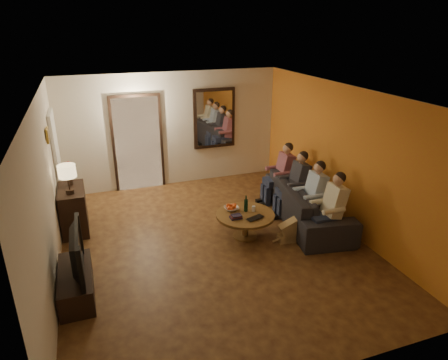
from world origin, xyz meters
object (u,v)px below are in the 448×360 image
object	(u,v)px
person_a	(330,212)
tv_stand	(76,283)
coffee_table	(245,225)
person_b	(312,198)
dog	(292,227)
person_c	(296,186)
table_lamp	(68,179)
bowl	(231,209)
tv	(71,252)
person_d	(282,176)
dresser	(74,209)
laptop	(257,219)
wine_bottle	(246,203)
sofa	(307,202)

from	to	relation	value
person_a	tv_stand	bearing A→B (deg)	-179.19
person_a	coffee_table	xyz separation A→B (m)	(-1.28, 0.68, -0.38)
person_a	person_b	bearing A→B (deg)	90.00
person_b	dog	xyz separation A→B (m)	(-0.56, -0.34, -0.32)
person_c	dog	size ratio (longest dim) A/B	2.14
person_a	dog	size ratio (longest dim) A/B	2.14
table_lamp	person_b	distance (m)	4.34
person_b	person_a	bearing A→B (deg)	-90.00
bowl	tv	bearing A→B (deg)	-160.36
person_d	coffee_table	world-z (taller)	person_d
dresser	bowl	xyz separation A→B (m)	(2.69, -1.07, 0.07)
bowl	laptop	size ratio (longest dim) A/B	0.79
dog	coffee_table	distance (m)	0.84
dog	wine_bottle	size ratio (longest dim) A/B	1.81
tv_stand	bowl	bearing A→B (deg)	19.64
dog	wine_bottle	xyz separation A→B (m)	(-0.67, 0.52, 0.32)
coffee_table	wine_bottle	size ratio (longest dim) A/B	3.35
dog	sofa	bearing A→B (deg)	48.43
sofa	person_c	size ratio (longest dim) A/B	2.10
dresser	person_b	xyz separation A→B (m)	(4.15, -1.37, 0.19)
person_c	person_a	bearing A→B (deg)	-90.00
dresser	tv	world-z (taller)	tv
table_lamp	dog	bearing A→B (deg)	-22.52
dog	dresser	bearing A→B (deg)	159.01
sofa	person_c	world-z (taller)	person_c
table_lamp	sofa	xyz separation A→B (m)	(4.25, -0.85, -0.72)
tv_stand	person_b	size ratio (longest dim) A/B	0.96
person_c	person_d	bearing A→B (deg)	90.00
dresser	tv	distance (m)	2.05
person_c	wine_bottle	bearing A→B (deg)	-161.25
sofa	dog	size ratio (longest dim) A/B	4.51
sofa	wine_bottle	size ratio (longest dim) A/B	8.14
person_c	coffee_table	distance (m)	1.43
person_b	dog	world-z (taller)	person_b
tv	person_b	world-z (taller)	person_b
person_d	tv	bearing A→B (deg)	-155.89
table_lamp	wine_bottle	distance (m)	3.11
table_lamp	person_d	distance (m)	4.18
laptop	person_d	bearing A→B (deg)	31.04
table_lamp	bowl	size ratio (longest dim) A/B	2.08
person_b	bowl	distance (m)	1.50
tv_stand	tv	xyz separation A→B (m)	(0.00, -0.00, 0.51)
table_lamp	wine_bottle	bearing A→B (deg)	-18.36
person_c	bowl	size ratio (longest dim) A/B	4.63
dresser	tv_stand	size ratio (longest dim) A/B	0.80
sofa	laptop	distance (m)	1.38
sofa	dog	xyz separation A→B (m)	(-0.66, -0.64, -0.09)
person_b	wine_bottle	xyz separation A→B (m)	(-1.23, 0.18, 0.01)
dresser	wine_bottle	size ratio (longest dim) A/B	2.97
coffee_table	sofa	bearing A→B (deg)	8.99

